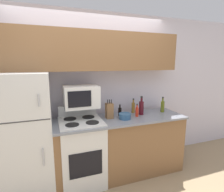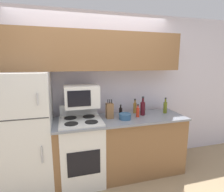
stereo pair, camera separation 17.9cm
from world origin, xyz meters
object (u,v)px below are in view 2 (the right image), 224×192
bottle_olive_oil (165,107)px  refrigerator (28,133)px  stove (82,150)px  bowl (125,116)px  microwave (82,96)px  bottle_soy_sauce (121,112)px  bottle_vinegar (135,108)px  bottle_hot_sauce (138,112)px  bottle_wine_red (143,108)px  knife_block (110,111)px

bottle_olive_oil → refrigerator: bearing=-179.9°
stove → bowl: (0.65, -0.07, 0.49)m
refrigerator → bowl: refrigerator is taller
microwave → bottle_soy_sauce: microwave is taller
stove → bottle_vinegar: bearing=11.8°
bottle_olive_oil → microwave: bearing=177.6°
refrigerator → bowl: size_ratio=8.66×
refrigerator → bottle_hot_sauce: refrigerator is taller
bottle_wine_red → bottle_olive_oil: bearing=1.3°
microwave → bottle_hot_sauce: bearing=-9.4°
bottle_hot_sauce → bottle_soy_sauce: bearing=152.6°
microwave → bottle_wine_red: (0.95, -0.07, -0.23)m
knife_block → bottle_hot_sauce: size_ratio=1.44×
stove → bottle_olive_oil: size_ratio=4.29×
bottle_soy_sauce → bottle_olive_oil: size_ratio=0.69×
microwave → bottle_wine_red: size_ratio=1.63×
stove → bottle_hot_sauce: size_ratio=5.58×
bottle_vinegar → bottle_soy_sauce: 0.29m
bottle_vinegar → refrigerator: bearing=-175.3°
microwave → bottle_vinegar: 0.91m
stove → bottle_olive_oil: (1.40, 0.06, 0.54)m
bottle_vinegar → bottle_wine_red: 0.16m
stove → bowl: 0.81m
refrigerator → bottle_soy_sauce: bearing=1.9°
microwave → knife_block: microwave is taller
bottle_soy_sauce → bowl: bearing=-86.3°
stove → bottle_hot_sauce: bearing=-1.4°
refrigerator → microwave: 0.88m
bottle_wine_red → bottle_vinegar: bearing=118.2°
stove → bottle_wine_red: (0.99, 0.05, 0.56)m
bottle_vinegar → bottle_olive_oil: size_ratio=0.92×
bottle_hot_sauce → bottle_wine_red: size_ratio=0.67×
knife_block → bottle_soy_sauce: (0.20, 0.06, -0.05)m
bottle_wine_red → knife_block: bearing=-179.0°
knife_block → bowl: size_ratio=1.52×
microwave → bottle_olive_oil: 1.38m
bottle_hot_sauce → bowl: bearing=-167.5°
refrigerator → bottle_olive_oil: 2.12m
bottle_wine_red → bowl: bearing=-160.1°
bottle_soy_sauce → bottle_wine_red: 0.36m
stove → bottle_olive_oil: bearing=2.5°
bottle_olive_oil → bottle_vinegar: bearing=165.0°
stove → bottle_wine_red: 1.14m
microwave → bottle_wine_red: 0.98m
bottle_hot_sauce → bottle_wine_red: 0.14m
bottle_hot_sauce → bottle_soy_sauce: bottle_hot_sauce is taller
microwave → bottle_hot_sauce: 0.89m
bottle_soy_sauce → bottle_vinegar: bearing=17.9°
knife_block → bowl: bearing=-28.9°
bottle_vinegar → microwave: bearing=-175.2°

